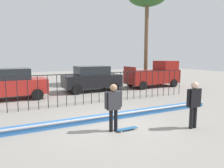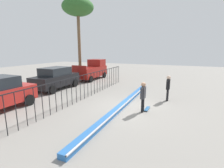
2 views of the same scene
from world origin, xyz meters
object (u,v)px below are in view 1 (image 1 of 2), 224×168
Objects in this scene: skateboard at (127,129)px; parked_car_black at (92,78)px; camera_operator at (194,101)px; parked_car_red at (10,84)px; pickup_truck at (154,75)px; skateboarder at (113,103)px.

skateboard is 0.19× the size of parked_car_black.
skateboard is 2.64m from camera_operator.
parked_car_red is (-5.93, 8.68, -0.06)m from camera_operator.
pickup_truck is (11.28, 0.37, 0.06)m from parked_car_red.
parked_car_black is (2.39, 8.27, -0.03)m from skateboarder.
parked_car_red is 11.29m from pickup_truck.
skateboarder is at bearing -136.93° from pickup_truck.
skateboard is at bearing -67.29° from parked_car_red.
camera_operator is at bearing -57.98° from parked_car_red.
pickup_truck is (5.70, -0.25, 0.06)m from parked_car_black.
parked_car_black is 0.91× the size of pickup_truck.
skateboarder is 2.93m from camera_operator.
skateboarder is 0.39× the size of parked_car_red.
camera_operator is at bearing -37.64° from skateboarder.
parked_car_black is at bearing -41.64° from camera_operator.
camera_operator is 10.52m from parked_car_red.
parked_car_red is 5.61m from parked_car_black.
parked_car_red is 1.00× the size of parked_car_black.
skateboard is 8.66m from parked_car_red.
parked_car_red is (-3.64, 7.81, 0.91)m from skateboard.
skateboard is 0.46× the size of camera_operator.
camera_operator is 0.40× the size of parked_car_red.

